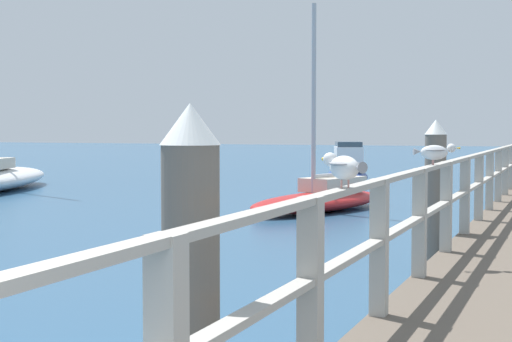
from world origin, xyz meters
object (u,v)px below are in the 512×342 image
object	(u,v)px
dock_piling_near	(191,298)
seagull_background	(435,152)
boat_3	(347,169)
seagull_foreground	(344,166)
dock_piling_far	(435,190)
boat_2	(321,198)

from	to	relation	value
dock_piling_near	seagull_background	xyz separation A→B (m)	(0.39, 4.64, 0.58)
dock_piling_near	boat_3	xyz separation A→B (m)	(-5.10, 20.98, -0.51)
dock_piling_near	seagull_foreground	size ratio (longest dim) A/B	4.98
dock_piling_far	boat_3	distance (m)	14.85
dock_piling_far	seagull_foreground	distance (m)	5.75
seagull_background	boat_2	bearing A→B (deg)	-179.06
dock_piling_far	seagull_foreground	xyz separation A→B (m)	(0.37, -5.71, 0.58)
dock_piling_far	seagull_background	xyz separation A→B (m)	(0.39, -2.41, 0.58)
dock_piling_near	dock_piling_far	bearing A→B (deg)	90.00
seagull_background	boat_3	world-z (taller)	seagull_background
dock_piling_near	boat_2	world-z (taller)	boat_2
boat_3	dock_piling_near	bearing A→B (deg)	84.03
seagull_foreground	seagull_background	bearing A→B (deg)	42.77
dock_piling_near	boat_3	bearing A→B (deg)	103.65
seagull_background	seagull_foreground	bearing A→B (deg)	-24.42
seagull_foreground	seagull_background	world-z (taller)	same
dock_piling_near	dock_piling_far	size ratio (longest dim) A/B	1.00
dock_piling_far	boat_3	xyz separation A→B (m)	(-5.10, 13.93, -0.51)
dock_piling_far	boat_2	xyz separation A→B (m)	(-3.32, 5.51, -0.67)
dock_piling_far	seagull_background	world-z (taller)	dock_piling_far
boat_2	boat_3	bearing A→B (deg)	-59.84
seagull_foreground	boat_3	size ratio (longest dim) A/B	0.08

